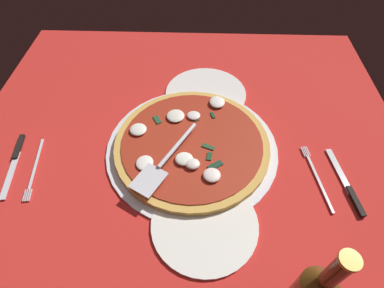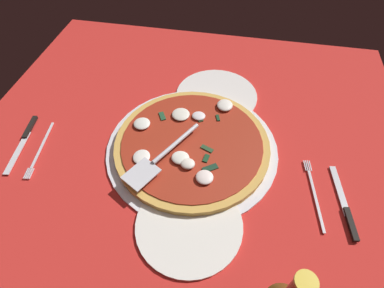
# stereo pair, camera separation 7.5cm
# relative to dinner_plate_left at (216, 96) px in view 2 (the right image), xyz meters

# --- Properties ---
(ground_plane) EXTENTS (1.13, 1.13, 0.01)m
(ground_plane) POSITION_rel_dinner_plate_left_xyz_m (0.22, -0.05, -0.01)
(ground_plane) COLOR red
(checker_pattern) EXTENTS (1.13, 1.13, 0.00)m
(checker_pattern) POSITION_rel_dinner_plate_left_xyz_m (0.22, -0.05, -0.01)
(checker_pattern) COLOR silver
(checker_pattern) RESTS_ON ground_plane
(pizza_pan) EXTENTS (0.43, 0.43, 0.01)m
(pizza_pan) POSITION_rel_dinner_plate_left_xyz_m (0.21, -0.03, -0.00)
(pizza_pan) COLOR silver
(pizza_pan) RESTS_ON ground_plane
(dinner_plate_left) EXTENTS (0.24, 0.24, 0.01)m
(dinner_plate_left) POSITION_rel_dinner_plate_left_xyz_m (0.00, 0.00, 0.00)
(dinner_plate_left) COLOR white
(dinner_plate_left) RESTS_ON ground_plane
(dinner_plate_right) EXTENTS (0.22, 0.22, 0.01)m
(dinner_plate_right) POSITION_rel_dinner_plate_left_xyz_m (0.41, 0.00, 0.00)
(dinner_plate_right) COLOR white
(dinner_plate_right) RESTS_ON ground_plane
(pizza) EXTENTS (0.38, 0.38, 0.03)m
(pizza) POSITION_rel_dinner_plate_left_xyz_m (0.21, -0.03, 0.01)
(pizza) COLOR gold
(pizza) RESTS_ON pizza_pan
(pizza_server) EXTENTS (0.21, 0.14, 0.01)m
(pizza_server) POSITION_rel_dinner_plate_left_xyz_m (0.28, -0.09, 0.04)
(pizza_server) COLOR silver
(pizza_server) RESTS_ON pizza
(place_setting_near) EXTENTS (0.19, 0.14, 0.01)m
(place_setting_near) POSITION_rel_dinner_plate_left_xyz_m (0.27, -0.43, -0.00)
(place_setting_near) COLOR white
(place_setting_near) RESTS_ON ground_plane
(place_setting_far) EXTENTS (0.20, 0.15, 0.01)m
(place_setting_far) POSITION_rel_dinner_plate_left_xyz_m (0.30, 0.29, -0.00)
(place_setting_far) COLOR white
(place_setting_far) RESTS_ON ground_plane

